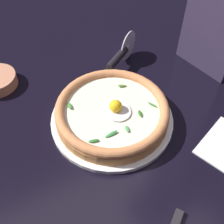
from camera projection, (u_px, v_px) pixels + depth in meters
ground_plane at (116, 134)px, 0.69m from camera, size 2.40×2.40×0.03m
pizza_plate at (112, 119)px, 0.69m from camera, size 0.30×0.30×0.01m
pizza at (112, 111)px, 0.67m from camera, size 0.28×0.28×0.06m
pizza_cutter at (121, 54)px, 0.80m from camera, size 0.09×0.15×0.09m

